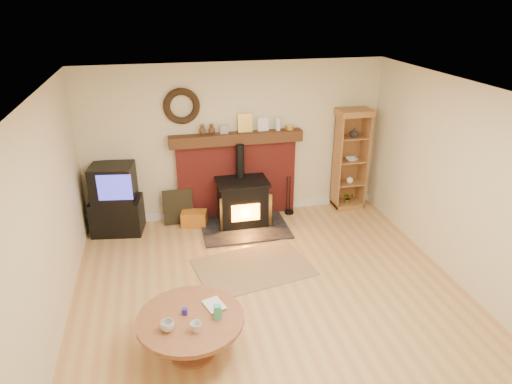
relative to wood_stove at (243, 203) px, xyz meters
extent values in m
plane|color=tan|center=(-0.02, -2.28, -0.38)|extent=(5.50, 5.50, 0.00)
cube|color=beige|center=(-0.02, 0.47, 0.92)|extent=(5.00, 0.02, 2.60)
cube|color=beige|center=(-2.52, -2.28, 0.92)|extent=(0.02, 5.50, 2.60)
cube|color=beige|center=(2.48, -2.28, 0.92)|extent=(0.02, 5.50, 2.60)
cube|color=white|center=(-0.02, -2.28, 2.22)|extent=(5.00, 5.50, 0.02)
cube|color=white|center=(-0.02, 0.45, -0.32)|extent=(5.00, 0.04, 0.12)
torus|color=black|center=(-0.87, 0.41, 1.57)|extent=(0.57, 0.11, 0.57)
cube|color=maroon|center=(-0.02, 0.40, 0.27)|extent=(2.00, 0.15, 1.30)
cube|color=#3B2612|center=(-0.02, 0.36, 1.01)|extent=(2.20, 0.22, 0.18)
cube|color=#999999|center=(-0.22, 0.37, 1.17)|extent=(0.13, 0.05, 0.14)
cube|color=gold|center=(0.13, 0.39, 1.25)|extent=(0.24, 0.06, 0.30)
cube|color=white|center=(0.43, 0.39, 1.21)|extent=(0.18, 0.05, 0.22)
cylinder|color=white|center=(0.68, 0.37, 1.21)|extent=(0.08, 0.08, 0.22)
cylinder|color=gold|center=(0.88, 0.37, 1.13)|extent=(0.14, 0.14, 0.07)
cube|color=black|center=(0.00, -0.18, -0.37)|extent=(1.40, 1.00, 0.03)
cube|color=black|center=(0.00, 0.02, 0.00)|extent=(0.76, 0.54, 0.71)
cube|color=black|center=(0.00, 0.02, 0.38)|extent=(0.84, 0.60, 0.04)
cylinder|color=black|center=(0.00, 0.17, 0.68)|extent=(0.14, 0.14, 0.56)
cube|color=orange|center=(0.00, -0.26, -0.05)|extent=(0.46, 0.02, 0.28)
cube|color=black|center=(-0.35, -0.20, -0.02)|extent=(0.18, 0.24, 0.57)
cube|color=black|center=(0.35, -0.20, -0.02)|extent=(0.18, 0.24, 0.57)
cube|color=brown|center=(-0.11, -1.34, -0.38)|extent=(1.74, 1.35, 0.01)
cube|color=black|center=(-2.02, 0.19, -0.10)|extent=(0.85, 0.65, 0.57)
cube|color=black|center=(-2.02, 0.19, 0.47)|extent=(0.71, 0.63, 0.57)
cube|color=#312EBC|center=(-1.98, -0.08, 0.50)|extent=(0.51, 0.09, 0.41)
cube|color=brown|center=(1.97, 0.25, -0.33)|extent=(0.52, 0.38, 0.10)
cube|color=brown|center=(1.97, 0.43, 0.49)|extent=(0.52, 0.02, 1.64)
cube|color=brown|center=(1.72, 0.25, 0.49)|extent=(0.02, 0.38, 1.64)
cube|color=brown|center=(2.22, 0.25, 0.49)|extent=(0.02, 0.38, 1.64)
cube|color=brown|center=(1.97, 0.25, 1.36)|extent=(0.58, 0.42, 0.10)
cube|color=brown|center=(1.97, 0.25, 0.09)|extent=(0.48, 0.34, 0.02)
cube|color=brown|center=(1.97, 0.25, 0.51)|extent=(0.48, 0.34, 0.02)
cube|color=brown|center=(1.97, 0.25, 0.93)|extent=(0.48, 0.34, 0.02)
imported|color=white|center=(1.97, 0.20, 1.02)|extent=(0.15, 0.15, 0.16)
imported|color=white|center=(1.97, 0.20, 0.55)|extent=(0.20, 0.20, 0.05)
sphere|color=white|center=(1.97, 0.20, 0.16)|extent=(0.12, 0.12, 0.12)
imported|color=#3AB07F|center=(1.97, 0.20, -0.18)|extent=(0.18, 0.15, 0.20)
cube|color=#C9C508|center=(-0.80, 0.12, -0.25)|extent=(0.46, 0.34, 0.26)
cube|color=black|center=(-1.05, 0.27, -0.09)|extent=(0.49, 0.13, 0.59)
cylinder|color=black|center=(0.88, 0.22, -0.36)|extent=(0.16, 0.16, 0.04)
cylinder|color=black|center=(0.83, 0.22, -0.03)|extent=(0.02, 0.02, 0.70)
cylinder|color=black|center=(0.88, 0.22, -0.03)|extent=(0.02, 0.02, 0.70)
cylinder|color=brown|center=(-1.10, -2.83, -0.37)|extent=(0.50, 0.50, 0.03)
cylinder|color=brown|center=(-1.10, -2.83, -0.16)|extent=(0.18, 0.18, 0.40)
cylinder|color=brown|center=(-1.10, -2.83, 0.07)|extent=(1.13, 1.13, 0.05)
imported|color=white|center=(-1.34, -2.98, 0.15)|extent=(0.14, 0.14, 0.11)
imported|color=white|center=(-1.06, -3.06, 0.15)|extent=(0.11, 0.11, 0.10)
imported|color=#4C331E|center=(-0.93, -2.73, 0.11)|extent=(0.19, 0.25, 0.02)
cylinder|color=navy|center=(-1.15, -2.77, 0.13)|extent=(0.06, 0.06, 0.07)
cube|color=#3AB07F|center=(-0.83, -2.91, 0.18)|extent=(0.07, 0.07, 0.16)
camera|label=1|loc=(-1.27, -6.70, 3.19)|focal=32.00mm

